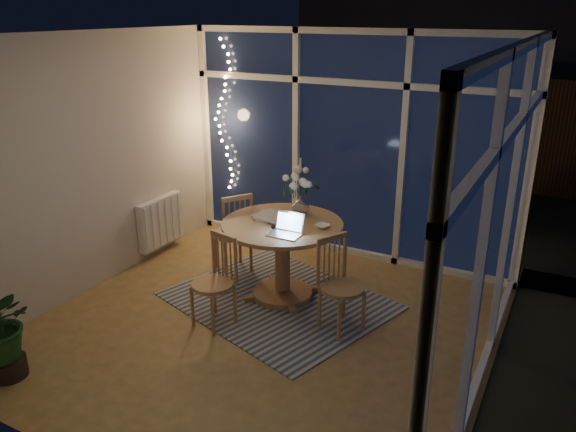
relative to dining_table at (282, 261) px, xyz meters
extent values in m
plane|color=olive|center=(0.11, -0.59, -0.41)|extent=(4.00, 4.00, 0.00)
plane|color=silver|center=(0.11, -0.59, 2.19)|extent=(4.00, 4.00, 0.00)
cube|color=beige|center=(0.11, 1.41, 0.89)|extent=(4.00, 0.04, 2.60)
cube|color=beige|center=(0.11, -2.59, 0.89)|extent=(4.00, 0.04, 2.60)
cube|color=beige|center=(-1.89, -0.59, 0.89)|extent=(0.04, 4.00, 2.60)
cube|color=beige|center=(2.11, -0.59, 0.89)|extent=(0.04, 4.00, 2.60)
cube|color=white|center=(0.11, 1.37, 0.89)|extent=(4.00, 0.10, 2.60)
cube|color=white|center=(2.07, -0.59, 0.89)|extent=(0.10, 4.00, 2.60)
cube|color=white|center=(-1.83, 0.31, -0.01)|extent=(0.10, 0.70, 0.58)
cube|color=black|center=(0.61, 4.41, -0.47)|extent=(12.00, 6.00, 0.10)
cube|color=#391E14|center=(0.11, 4.91, 0.49)|extent=(11.00, 0.08, 1.80)
cube|color=#2E3137|center=(0.41, 7.91, 1.79)|extent=(7.00, 3.00, 2.20)
sphere|color=black|center=(-0.69, 2.81, 0.04)|extent=(0.90, 0.90, 0.90)
cube|color=#BDB59A|center=(0.00, -0.10, -0.40)|extent=(2.45, 2.18, 0.01)
cylinder|color=#9A6545|center=(0.00, 0.00, 0.00)|extent=(1.50, 1.50, 0.82)
cube|color=#9A6545|center=(-0.78, 0.28, 0.07)|extent=(0.62, 0.62, 0.96)
cube|color=#9A6545|center=(0.78, -0.30, 0.04)|extent=(0.57, 0.57, 0.90)
cube|color=#9A6545|center=(-0.31, -0.77, 0.03)|extent=(0.49, 0.49, 0.89)
imported|color=silver|center=(0.04, 0.31, 0.51)|extent=(0.25, 0.25, 0.21)
imported|color=white|center=(0.40, 0.06, 0.43)|extent=(0.19, 0.19, 0.04)
cube|color=silver|center=(-0.10, 0.07, 0.42)|extent=(0.39, 0.30, 0.02)
cube|color=black|center=(0.03, -0.18, 0.41)|extent=(0.13, 0.12, 0.01)
imported|color=#17421B|center=(-1.31, -2.20, -0.03)|extent=(0.61, 0.55, 0.76)
camera|label=1|loc=(2.46, -4.50, 2.38)|focal=35.00mm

